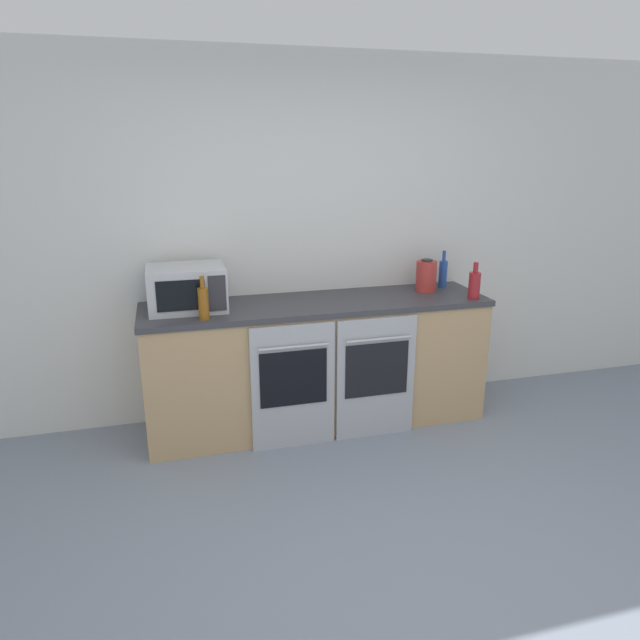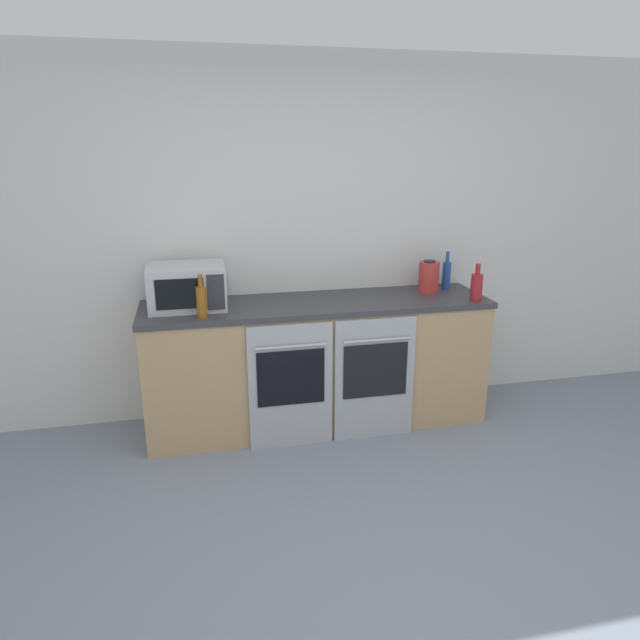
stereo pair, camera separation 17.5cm
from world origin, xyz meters
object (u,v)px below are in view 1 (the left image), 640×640
object	(u,v)px
oven_left	(293,386)
bottle_amber	(203,302)
oven_right	(376,377)
bottle_red	(474,285)
bottle_blue	(443,273)
kettle	(426,276)
microwave	(187,288)

from	to	relation	value
oven_left	bottle_amber	world-z (taller)	bottle_amber
oven_left	oven_right	bearing A→B (deg)	0.00
bottle_red	bottle_blue	distance (m)	0.37
bottle_blue	oven_left	bearing A→B (deg)	-160.08
oven_right	bottle_blue	bearing A→B (deg)	33.53
bottle_blue	kettle	world-z (taller)	bottle_blue
oven_left	microwave	world-z (taller)	microwave
oven_right	kettle	world-z (taller)	kettle
bottle_amber	bottle_blue	bearing A→B (deg)	11.31
oven_right	kettle	bearing A→B (deg)	36.98
microwave	kettle	world-z (taller)	microwave
microwave	kettle	xyz separation A→B (m)	(1.74, 0.04, -0.03)
microwave	bottle_red	world-z (taller)	microwave
oven_right	kettle	size ratio (longest dim) A/B	3.63
microwave	bottle_red	distance (m)	1.99
oven_left	oven_right	size ratio (longest dim) A/B	1.00
bottle_red	bottle_amber	distance (m)	1.89
microwave	bottle_blue	distance (m)	1.92
oven_right	kettle	distance (m)	0.89
bottle_red	bottle_amber	world-z (taller)	bottle_amber
oven_right	bottle_blue	size ratio (longest dim) A/B	3.05
bottle_blue	kettle	distance (m)	0.18
bottle_red	kettle	size ratio (longest dim) A/B	1.10
oven_left	bottle_blue	size ratio (longest dim) A/B	3.05
oven_left	oven_right	distance (m)	0.58
bottle_amber	microwave	bearing A→B (deg)	108.03
oven_right	bottle_blue	xyz separation A→B (m)	(0.70, 0.47, 0.59)
bottle_blue	bottle_amber	bearing A→B (deg)	-168.69
bottle_red	kettle	distance (m)	0.38
oven_right	oven_left	bearing A→B (deg)	180.00
oven_right	microwave	distance (m)	1.41
microwave	bottle_amber	distance (m)	0.28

